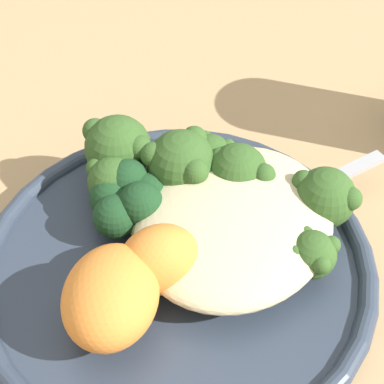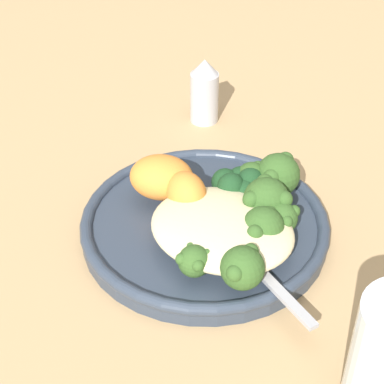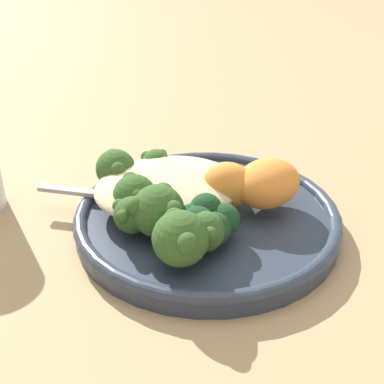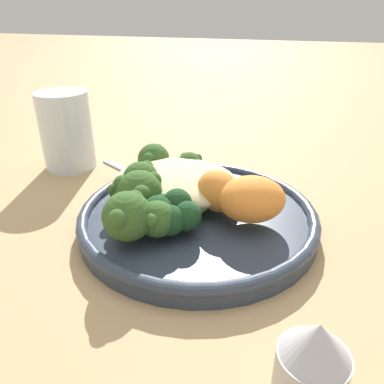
% 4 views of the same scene
% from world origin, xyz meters
% --- Properties ---
extents(ground_plane, '(4.00, 4.00, 0.00)m').
position_xyz_m(ground_plane, '(0.00, 0.00, 0.00)').
color(ground_plane, tan).
extents(plate, '(0.24, 0.24, 0.02)m').
position_xyz_m(plate, '(-0.00, -0.01, 0.01)').
color(plate, '#2D3847').
rests_on(plate, ground_plane).
extents(quinoa_mound, '(0.13, 0.11, 0.03)m').
position_xyz_m(quinoa_mound, '(-0.03, 0.01, 0.04)').
color(quinoa_mound, beige).
rests_on(quinoa_mound, plate).
extents(broccoli_stalk_0, '(0.07, 0.08, 0.03)m').
position_xyz_m(broccoli_stalk_0, '(-0.02, 0.05, 0.03)').
color(broccoli_stalk_0, '#9EBC66').
rests_on(broccoli_stalk_0, plate).
extents(broccoli_stalk_1, '(0.11, 0.08, 0.04)m').
position_xyz_m(broccoli_stalk_1, '(-0.06, 0.05, 0.04)').
color(broccoli_stalk_1, '#9EBC66').
rests_on(broccoli_stalk_1, plate).
extents(broccoli_stalk_2, '(0.11, 0.04, 0.04)m').
position_xyz_m(broccoli_stalk_2, '(-0.05, 0.00, 0.04)').
color(broccoli_stalk_2, '#9EBC66').
rests_on(broccoli_stalk_2, plate).
extents(broccoli_stalk_3, '(0.10, 0.06, 0.03)m').
position_xyz_m(broccoli_stalk_3, '(-0.05, -0.02, 0.04)').
color(broccoli_stalk_3, '#9EBC66').
rests_on(broccoli_stalk_3, plate).
extents(broccoli_stalk_4, '(0.11, 0.08, 0.04)m').
position_xyz_m(broccoli_stalk_4, '(-0.04, -0.03, 0.04)').
color(broccoli_stalk_4, '#9EBC66').
rests_on(broccoli_stalk_4, plate).
extents(broccoli_stalk_5, '(0.09, 0.12, 0.04)m').
position_xyz_m(broccoli_stalk_5, '(-0.04, -0.06, 0.04)').
color(broccoli_stalk_5, '#9EBC66').
rests_on(broccoli_stalk_5, plate).
extents(broccoli_stalk_6, '(0.06, 0.10, 0.03)m').
position_xyz_m(broccoli_stalk_6, '(-0.01, -0.05, 0.04)').
color(broccoli_stalk_6, '#9EBC66').
rests_on(broccoli_stalk_6, plate).
extents(sweet_potato_chunk_0, '(0.06, 0.06, 0.04)m').
position_xyz_m(sweet_potato_chunk_0, '(0.02, -0.01, 0.04)').
color(sweet_potato_chunk_0, orange).
rests_on(sweet_potato_chunk_0, plate).
extents(sweet_potato_chunk_1, '(0.08, 0.07, 0.04)m').
position_xyz_m(sweet_potato_chunk_1, '(0.05, -0.02, 0.04)').
color(sweet_potato_chunk_1, orange).
rests_on(sweet_potato_chunk_1, plate).
extents(kale_tuft, '(0.05, 0.05, 0.03)m').
position_xyz_m(kale_tuft, '(-0.02, -0.05, 0.04)').
color(kale_tuft, '#193D1E').
rests_on(kale_tuft, plate).
extents(spoon, '(0.12, 0.08, 0.01)m').
position_xyz_m(spoon, '(-0.06, 0.03, 0.03)').
color(spoon, '#A3A3A8').
rests_on(spoon, plate).
extents(salt_shaker, '(0.03, 0.03, 0.08)m').
position_xyz_m(salt_shaker, '(0.10, -0.19, 0.04)').
color(salt_shaker, '#B2B2B7').
rests_on(salt_shaker, ground_plane).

